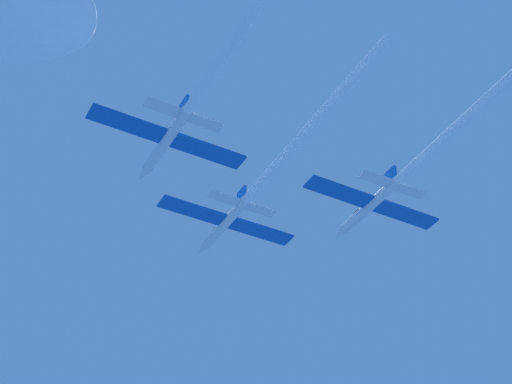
{
  "coord_description": "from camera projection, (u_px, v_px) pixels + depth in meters",
  "views": [
    {
      "loc": [
        -38.68,
        -80.75,
        -62.64
      ],
      "look_at": [
        0.28,
        -8.94,
        0.29
      ],
      "focal_mm": 57.24,
      "sensor_mm": 36.0,
      "label": 1
    }
  ],
  "objects": [
    {
      "name": "jet_lead",
      "position": [
        264.0,
        180.0,
        102.08
      ],
      "size": [
        19.31,
        45.96,
        3.2
      ],
      "color": "silver"
    },
    {
      "name": "jet_right_wing",
      "position": [
        428.0,
        153.0,
        96.3
      ],
      "size": [
        19.31,
        48.75,
        3.2
      ],
      "color": "silver"
    },
    {
      "name": "jet_left_wing",
      "position": [
        202.0,
        89.0,
        88.57
      ],
      "size": [
        19.31,
        43.41,
        3.2
      ],
      "color": "silver"
    }
  ]
}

